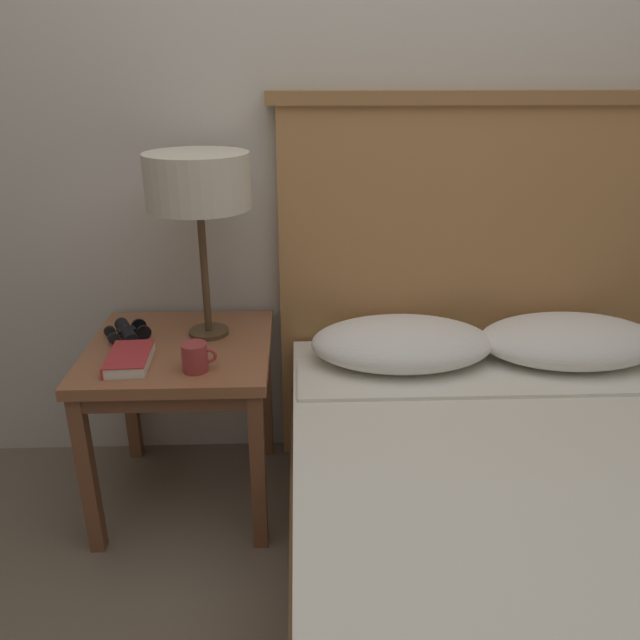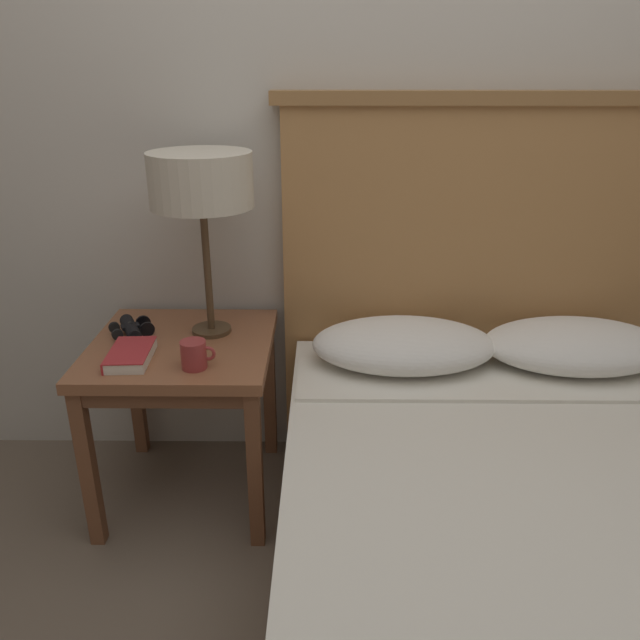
{
  "view_description": "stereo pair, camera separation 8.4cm",
  "coord_description": "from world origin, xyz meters",
  "px_view_note": "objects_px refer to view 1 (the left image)",
  "views": [
    {
      "loc": [
        -0.21,
        -1.22,
        1.42
      ],
      "look_at": [
        -0.15,
        0.56,
        0.68
      ],
      "focal_mm": 35.0,
      "sensor_mm": 36.0,
      "label": 1
    },
    {
      "loc": [
        -0.13,
        -1.22,
        1.42
      ],
      "look_at": [
        -0.15,
        0.56,
        0.68
      ],
      "focal_mm": 35.0,
      "sensor_mm": 36.0,
      "label": 2
    }
  ],
  "objects_px": {
    "book_on_nightstand": "(129,359)",
    "binoculars_pair": "(127,332)",
    "nightstand": "(181,367)",
    "table_lamp": "(198,184)",
    "bed": "(547,548)",
    "coffee_mug": "(195,357)"
  },
  "relations": [
    {
      "from": "book_on_nightstand",
      "to": "binoculars_pair",
      "type": "xyz_separation_m",
      "value": [
        -0.05,
        0.19,
        0.01
      ]
    },
    {
      "from": "table_lamp",
      "to": "coffee_mug",
      "type": "height_order",
      "value": "table_lamp"
    },
    {
      "from": "bed",
      "to": "book_on_nightstand",
      "type": "distance_m",
      "value": 1.27
    },
    {
      "from": "table_lamp",
      "to": "binoculars_pair",
      "type": "xyz_separation_m",
      "value": [
        -0.26,
        -0.03,
        -0.47
      ]
    },
    {
      "from": "bed",
      "to": "coffee_mug",
      "type": "relative_size",
      "value": 19.84
    },
    {
      "from": "book_on_nightstand",
      "to": "bed",
      "type": "bearing_deg",
      "value": -23.5
    },
    {
      "from": "coffee_mug",
      "to": "book_on_nightstand",
      "type": "bearing_deg",
      "value": 166.89
    },
    {
      "from": "table_lamp",
      "to": "book_on_nightstand",
      "type": "bearing_deg",
      "value": -133.83
    },
    {
      "from": "bed",
      "to": "binoculars_pair",
      "type": "xyz_separation_m",
      "value": [
        -1.18,
        0.68,
        0.31
      ]
    },
    {
      "from": "bed",
      "to": "nightstand",
      "type": "bearing_deg",
      "value": 148.14
    },
    {
      "from": "bed",
      "to": "binoculars_pair",
      "type": "height_order",
      "value": "bed"
    },
    {
      "from": "nightstand",
      "to": "coffee_mug",
      "type": "distance_m",
      "value": 0.23
    },
    {
      "from": "bed",
      "to": "table_lamp",
      "type": "distance_m",
      "value": 1.4
    },
    {
      "from": "table_lamp",
      "to": "binoculars_pair",
      "type": "bearing_deg",
      "value": -174.36
    },
    {
      "from": "nightstand",
      "to": "coffee_mug",
      "type": "xyz_separation_m",
      "value": [
        0.08,
        -0.18,
        0.12
      ]
    },
    {
      "from": "nightstand",
      "to": "binoculars_pair",
      "type": "xyz_separation_m",
      "value": [
        -0.18,
        0.06,
        0.1
      ]
    },
    {
      "from": "book_on_nightstand",
      "to": "nightstand",
      "type": "bearing_deg",
      "value": 46.8
    },
    {
      "from": "nightstand",
      "to": "table_lamp",
      "type": "height_order",
      "value": "table_lamp"
    },
    {
      "from": "nightstand",
      "to": "binoculars_pair",
      "type": "distance_m",
      "value": 0.21
    },
    {
      "from": "nightstand",
      "to": "book_on_nightstand",
      "type": "distance_m",
      "value": 0.21
    },
    {
      "from": "nightstand",
      "to": "binoculars_pair",
      "type": "height_order",
      "value": "binoculars_pair"
    },
    {
      "from": "nightstand",
      "to": "bed",
      "type": "height_order",
      "value": "bed"
    }
  ]
}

